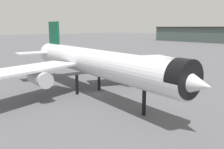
% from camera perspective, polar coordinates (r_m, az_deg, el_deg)
% --- Properties ---
extents(ground, '(900.00, 900.00, 0.00)m').
position_cam_1_polar(ground, '(54.23, -3.98, -4.75)').
color(ground, '#56565B').
extents(airliner_near_gate, '(56.81, 51.54, 16.54)m').
position_cam_1_polar(airliner_near_gate, '(52.71, -4.58, 2.89)').
color(airliner_near_gate, silver).
rests_on(airliner_near_gate, ground).
extents(service_truck_front, '(5.95, 4.49, 3.00)m').
position_cam_1_polar(service_truck_front, '(86.91, -7.66, 2.35)').
color(service_truck_front, black).
rests_on(service_truck_front, ground).
extents(traffic_cone_near_nose, '(0.60, 0.60, 0.75)m').
position_cam_1_polar(traffic_cone_near_nose, '(81.31, -18.59, 0.37)').
color(traffic_cone_near_nose, '#F2600C').
rests_on(traffic_cone_near_nose, ground).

